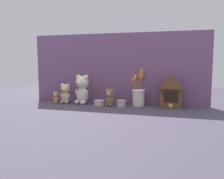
{
  "coord_description": "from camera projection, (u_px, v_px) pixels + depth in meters",
  "views": [
    {
      "loc": [
        0.62,
        -2.08,
        0.41
      ],
      "look_at": [
        0.0,
        0.02,
        0.15
      ],
      "focal_mm": 38.0,
      "sensor_mm": 36.0,
      "label": 1
    }
  ],
  "objects": [
    {
      "name": "teddy_bear_large",
      "position": [
        82.0,
        89.0,
        2.29
      ],
      "size": [
        0.16,
        0.14,
        0.28
      ],
      "color": "beige",
      "rests_on": "ground"
    },
    {
      "name": "ground_plane",
      "position": [
        111.0,
        106.0,
        2.2
      ],
      "size": [
        4.0,
        4.0,
        0.0
      ],
      "primitive_type": "plane",
      "color": "#3D3847"
    },
    {
      "name": "teddy_bear_medium",
      "position": [
        65.0,
        93.0,
        2.34
      ],
      "size": [
        0.1,
        0.1,
        0.2
      ],
      "color": "#DBBC84",
      "rests_on": "ground"
    },
    {
      "name": "decorative_tin_tall",
      "position": [
        121.0,
        103.0,
        2.17
      ],
      "size": [
        0.08,
        0.08,
        0.06
      ],
      "color": "beige",
      "rests_on": "ground"
    },
    {
      "name": "teddy_bear_small",
      "position": [
        110.0,
        97.0,
        2.19
      ],
      "size": [
        0.09,
        0.08,
        0.16
      ],
      "color": "olive",
      "rests_on": "ground"
    },
    {
      "name": "decorative_tin_short",
      "position": [
        99.0,
        103.0,
        2.24
      ],
      "size": [
        0.1,
        0.1,
        0.05
      ],
      "color": "beige",
      "rests_on": "ground"
    },
    {
      "name": "flower_vase",
      "position": [
        139.0,
        95.0,
        2.2
      ],
      "size": [
        0.13,
        0.15,
        0.35
      ],
      "color": "silver",
      "rests_on": "ground"
    },
    {
      "name": "backdrop_wall",
      "position": [
        116.0,
        69.0,
        2.32
      ],
      "size": [
        1.75,
        0.02,
        0.68
      ],
      "color": "#704C70",
      "rests_on": "ground"
    },
    {
      "name": "vintage_radio",
      "position": [
        171.0,
        93.0,
        2.1
      ],
      "size": [
        0.19,
        0.12,
        0.26
      ],
      "color": "brown",
      "rests_on": "ground"
    },
    {
      "name": "teddy_bear_tiny",
      "position": [
        56.0,
        97.0,
        2.36
      ],
      "size": [
        0.06,
        0.06,
        0.11
      ],
      "color": "tan",
      "rests_on": "ground"
    }
  ]
}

